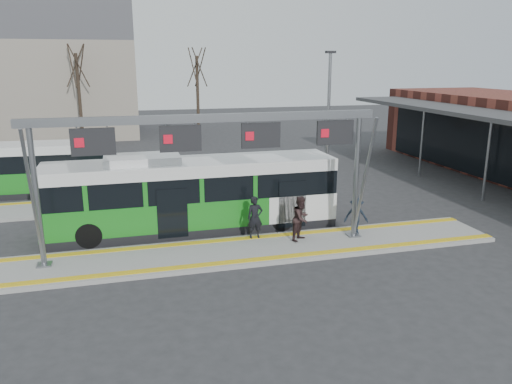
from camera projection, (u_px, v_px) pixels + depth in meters
ground at (225, 255)px, 19.14m from camera, size 120.00×120.00×0.00m
platform_main at (225, 253)px, 19.12m from camera, size 22.00×3.00×0.15m
platform_second at (118, 204)px, 25.60m from camera, size 20.00×3.00×0.15m
tactile_main at (225, 251)px, 19.10m from camera, size 22.00×2.65×0.02m
tactile_second at (118, 197)px, 26.65m from camera, size 20.00×0.35×0.02m
gantry at (213, 143)px, 18.20m from camera, size 13.00×1.68×5.20m
apartment_block at (1, 39)px, 46.93m from camera, size 24.50×12.50×18.40m
hero_bus at (192, 195)px, 21.65m from camera, size 12.39×2.66×3.40m
bg_bus_green at (8, 170)px, 27.27m from camera, size 11.41×2.85×2.83m
passenger_a at (255, 218)px, 20.28m from camera, size 0.65×0.43×1.76m
passenger_b at (301, 218)px, 20.07m from camera, size 1.12×1.10×1.82m
passenger_c at (356, 216)px, 20.85m from camera, size 1.13×0.83×1.56m
tree_left at (77, 66)px, 42.48m from camera, size 1.40×1.40×8.90m
tree_mid at (197, 68)px, 45.64m from camera, size 1.40×1.40×8.69m
lamp_east at (328, 123)px, 25.84m from camera, size 0.50×0.25×7.69m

